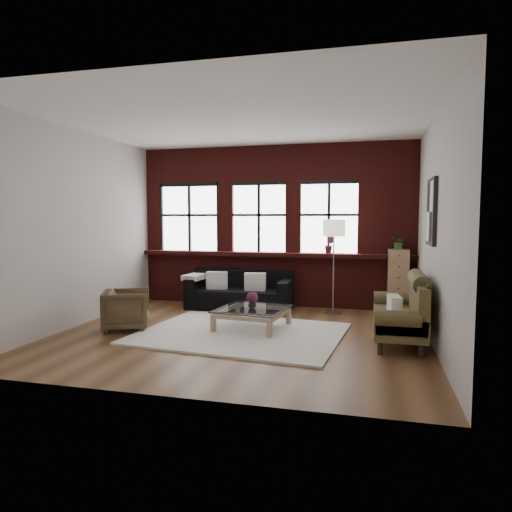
% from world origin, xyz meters
% --- Properties ---
extents(floor, '(5.50, 5.50, 0.00)m').
position_xyz_m(floor, '(0.00, 0.00, 0.00)').
color(floor, brown).
rests_on(floor, ground).
extents(ceiling, '(5.50, 5.50, 0.00)m').
position_xyz_m(ceiling, '(0.00, 0.00, 3.20)').
color(ceiling, white).
rests_on(ceiling, ground).
extents(wall_back, '(5.50, 0.00, 5.50)m').
position_xyz_m(wall_back, '(0.00, 2.50, 1.60)').
color(wall_back, beige).
rests_on(wall_back, ground).
extents(wall_front, '(5.50, 0.00, 5.50)m').
position_xyz_m(wall_front, '(0.00, -2.50, 1.60)').
color(wall_front, beige).
rests_on(wall_front, ground).
extents(wall_left, '(0.00, 5.00, 5.00)m').
position_xyz_m(wall_left, '(-2.75, 0.00, 1.60)').
color(wall_left, beige).
rests_on(wall_left, ground).
extents(wall_right, '(0.00, 5.00, 5.00)m').
position_xyz_m(wall_right, '(2.75, 0.00, 1.60)').
color(wall_right, beige).
rests_on(wall_right, ground).
extents(brick_backwall, '(5.50, 0.12, 3.20)m').
position_xyz_m(brick_backwall, '(0.00, 2.44, 1.60)').
color(brick_backwall, '#541613').
rests_on(brick_backwall, floor).
extents(sill_ledge, '(5.50, 0.30, 0.08)m').
position_xyz_m(sill_ledge, '(0.00, 2.35, 1.04)').
color(sill_ledge, '#541613').
rests_on(sill_ledge, brick_backwall).
extents(window_left, '(1.38, 0.10, 1.50)m').
position_xyz_m(window_left, '(-1.80, 2.45, 1.75)').
color(window_left, black).
rests_on(window_left, brick_backwall).
extents(window_mid, '(1.38, 0.10, 1.50)m').
position_xyz_m(window_mid, '(-0.30, 2.45, 1.75)').
color(window_mid, black).
rests_on(window_mid, brick_backwall).
extents(window_right, '(1.38, 0.10, 1.50)m').
position_xyz_m(window_right, '(1.10, 2.45, 1.75)').
color(window_right, black).
rests_on(window_right, brick_backwall).
extents(wall_poster, '(0.05, 0.74, 0.94)m').
position_xyz_m(wall_poster, '(2.72, 0.30, 1.85)').
color(wall_poster, black).
rests_on(wall_poster, wall_right).
extents(shag_rug, '(3.21, 2.64, 0.03)m').
position_xyz_m(shag_rug, '(0.01, 0.01, 0.02)').
color(shag_rug, silver).
rests_on(shag_rug, floor).
extents(dark_sofa, '(2.02, 0.82, 0.73)m').
position_xyz_m(dark_sofa, '(-0.56, 1.90, 0.36)').
color(dark_sofa, black).
rests_on(dark_sofa, floor).
extents(pillow_a, '(0.41, 0.19, 0.34)m').
position_xyz_m(pillow_a, '(-0.99, 1.80, 0.55)').
color(pillow_a, silver).
rests_on(pillow_a, dark_sofa).
extents(pillow_b, '(0.41, 0.18, 0.34)m').
position_xyz_m(pillow_b, '(-0.22, 1.80, 0.55)').
color(pillow_b, silver).
rests_on(pillow_b, dark_sofa).
extents(vintage_settee, '(0.77, 1.73, 0.92)m').
position_xyz_m(vintage_settee, '(2.30, 0.19, 0.46)').
color(vintage_settee, '#4D4523').
rests_on(vintage_settee, floor).
extents(pillow_settee, '(0.18, 0.39, 0.34)m').
position_xyz_m(pillow_settee, '(2.22, -0.33, 0.57)').
color(pillow_settee, silver).
rests_on(pillow_settee, vintage_settee).
extents(armchair, '(0.92, 0.91, 0.64)m').
position_xyz_m(armchair, '(-1.83, -0.13, 0.32)').
color(armchair, '#423421').
rests_on(armchair, floor).
extents(coffee_table, '(1.16, 1.16, 0.35)m').
position_xyz_m(coffee_table, '(0.10, 0.35, 0.16)').
color(coffee_table, tan).
rests_on(coffee_table, shag_rug).
extents(vase, '(0.17, 0.17, 0.14)m').
position_xyz_m(vase, '(0.10, 0.35, 0.41)').
color(vase, '#B2B2B2').
rests_on(vase, coffee_table).
extents(flowers, '(0.18, 0.18, 0.18)m').
position_xyz_m(flowers, '(0.10, 0.35, 0.51)').
color(flowers, '#541C3B').
rests_on(flowers, vase).
extents(drawer_chest, '(0.37, 0.37, 1.19)m').
position_xyz_m(drawer_chest, '(2.40, 2.18, 0.60)').
color(drawer_chest, tan).
rests_on(drawer_chest, floor).
extents(potted_plant_top, '(0.31, 0.29, 0.29)m').
position_xyz_m(potted_plant_top, '(2.40, 2.18, 1.34)').
color(potted_plant_top, '#2D5923').
rests_on(potted_plant_top, drawer_chest).
extents(floor_lamp, '(0.40, 0.40, 1.89)m').
position_xyz_m(floor_lamp, '(1.24, 1.88, 0.94)').
color(floor_lamp, '#A5A5A8').
rests_on(floor_lamp, floor).
extents(sill_plant, '(0.22, 0.20, 0.34)m').
position_xyz_m(sill_plant, '(1.13, 2.32, 1.25)').
color(sill_plant, '#541C3B').
rests_on(sill_plant, sill_ledge).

